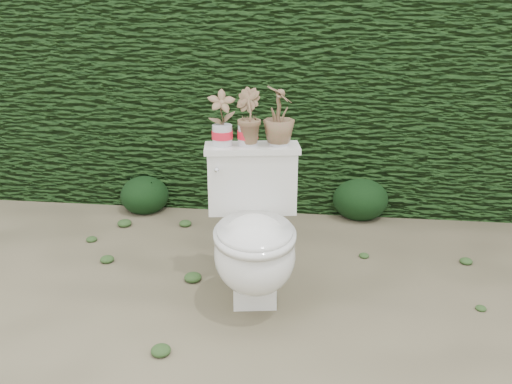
# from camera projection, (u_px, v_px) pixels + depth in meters

# --- Properties ---
(ground) EXTENTS (60.00, 60.00, 0.00)m
(ground) POSITION_uv_depth(u_px,v_px,m) (216.00, 284.00, 3.02)
(ground) COLOR #7E7456
(ground) RESTS_ON ground
(hedge) EXTENTS (8.00, 1.00, 1.60)m
(hedge) POSITION_uv_depth(u_px,v_px,m) (252.00, 93.00, 4.24)
(hedge) COLOR #1F4216
(hedge) RESTS_ON ground
(toilet) EXTENTS (0.56, 0.74, 0.78)m
(toilet) POSITION_uv_depth(u_px,v_px,m) (254.00, 237.00, 2.77)
(toilet) COLOR silver
(toilet) RESTS_ON ground
(potted_plant_left) EXTENTS (0.16, 0.13, 0.27)m
(potted_plant_left) POSITION_uv_depth(u_px,v_px,m) (222.00, 120.00, 2.79)
(potted_plant_left) COLOR #237127
(potted_plant_left) RESTS_ON toilet
(potted_plant_center) EXTENTS (0.19, 0.20, 0.28)m
(potted_plant_center) POSITION_uv_depth(u_px,v_px,m) (248.00, 119.00, 2.80)
(potted_plant_center) COLOR #237127
(potted_plant_center) RESTS_ON toilet
(potted_plant_right) EXTENTS (0.20, 0.20, 0.30)m
(potted_plant_right) POSITION_uv_depth(u_px,v_px,m) (279.00, 117.00, 2.80)
(potted_plant_right) COLOR #237127
(potted_plant_right) RESTS_ON toilet
(liriope_clump_1) EXTENTS (0.36, 0.36, 0.29)m
(liriope_clump_1) POSITION_uv_depth(u_px,v_px,m) (144.00, 192.00, 4.03)
(liriope_clump_1) COLOR black
(liriope_clump_1) RESTS_ON ground
(liriope_clump_2) EXTENTS (0.40, 0.40, 0.32)m
(liriope_clump_2) POSITION_uv_depth(u_px,v_px,m) (360.00, 194.00, 3.92)
(liriope_clump_2) COLOR black
(liriope_clump_2) RESTS_ON ground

